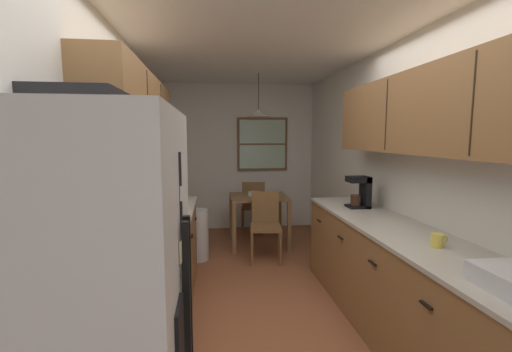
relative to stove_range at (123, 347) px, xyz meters
name	(u,v)px	position (x,y,z in m)	size (l,w,h in m)	color
ground_plane	(261,293)	(0.99, 1.49, -0.47)	(12.00, 12.00, 0.00)	brown
wall_left	(121,175)	(-0.36, 1.49, 0.80)	(0.10, 9.00, 2.55)	silver
wall_right	(387,171)	(2.34, 1.49, 0.80)	(0.10, 9.00, 2.55)	silver
wall_back	(240,157)	(0.99, 4.14, 0.80)	(4.40, 0.10, 2.55)	silver
ceiling_slab	(262,37)	(0.99, 1.49, 2.12)	(4.40, 9.00, 0.08)	white
stove_range	(123,347)	(0.00, 0.00, 0.00)	(0.66, 0.60, 1.10)	silver
microwave_over_range	(89,125)	(-0.11, 0.00, 1.22)	(0.39, 0.57, 0.34)	black
counter_left	(159,263)	(-0.01, 1.32, -0.02)	(0.64, 2.05, 0.90)	olive
upper_cabinets_left	(137,111)	(-0.15, 1.27, 1.39)	(0.33, 2.13, 0.62)	olive
counter_right	(409,292)	(1.99, 0.46, -0.02)	(0.64, 3.21, 0.90)	olive
upper_cabinets_right	(442,111)	(2.13, 0.41, 1.35)	(0.33, 2.89, 0.64)	olive
dining_table	(259,204)	(1.18, 3.07, 0.15)	(0.84, 0.76, 0.76)	brown
dining_chair_near	(266,222)	(1.20, 2.49, 0.03)	(0.44, 0.44, 0.90)	brown
dining_chair_far	(253,205)	(1.18, 3.66, 0.03)	(0.44, 0.44, 0.90)	brown
pendant_light	(259,113)	(1.18, 3.07, 1.51)	(0.32, 0.32, 0.62)	black
back_window	(262,144)	(1.39, 4.07, 1.03)	(0.89, 0.05, 0.93)	brown
trash_bin	(197,235)	(0.29, 2.58, -0.14)	(0.30, 0.30, 0.67)	silver
storage_canister	(135,235)	(-0.01, 0.43, 0.51)	(0.11, 0.11, 0.17)	#265999
dish_towel	(189,323)	(0.35, 0.15, 0.03)	(0.02, 0.16, 0.24)	beige
coffee_maker	(361,191)	(2.04, 1.45, 0.60)	(0.22, 0.18, 0.33)	black
mug_by_coffeemaker	(438,240)	(2.00, 0.18, 0.47)	(0.12, 0.08, 0.09)	#E5CC4C
table_serving_bowl	(255,194)	(1.13, 3.07, 0.32)	(0.21, 0.21, 0.06)	silver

